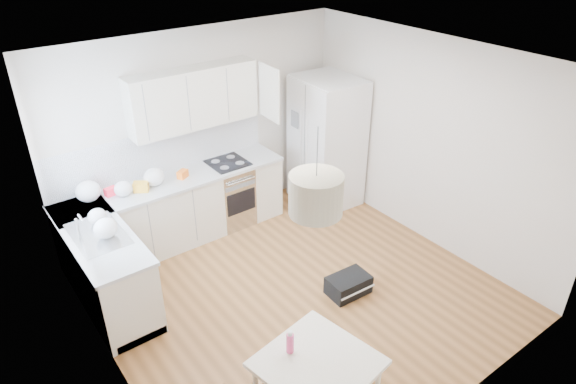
% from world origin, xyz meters
% --- Properties ---
extents(floor, '(4.20, 4.20, 0.00)m').
position_xyz_m(floor, '(0.00, 0.00, 0.00)').
color(floor, brown).
rests_on(floor, ground).
extents(ceiling, '(4.20, 4.20, 0.00)m').
position_xyz_m(ceiling, '(0.00, 0.00, 2.70)').
color(ceiling, white).
rests_on(ceiling, wall_back).
extents(wall_back, '(4.20, 0.00, 4.20)m').
position_xyz_m(wall_back, '(0.00, 2.10, 1.35)').
color(wall_back, beige).
rests_on(wall_back, floor).
extents(wall_left, '(0.00, 4.20, 4.20)m').
position_xyz_m(wall_left, '(-2.10, 0.00, 1.35)').
color(wall_left, beige).
rests_on(wall_left, floor).
extents(wall_right, '(0.00, 4.20, 4.20)m').
position_xyz_m(wall_right, '(2.10, 0.00, 1.35)').
color(wall_right, beige).
rests_on(wall_right, floor).
extents(window_glassblock, '(0.02, 1.00, 1.00)m').
position_xyz_m(window_glassblock, '(-2.09, 1.15, 1.75)').
color(window_glassblock, '#BFE0F9').
rests_on(window_glassblock, wall_left).
extents(cabinets_back, '(3.00, 0.60, 0.88)m').
position_xyz_m(cabinets_back, '(-0.60, 1.80, 0.44)').
color(cabinets_back, silver).
rests_on(cabinets_back, floor).
extents(cabinets_left, '(0.60, 1.80, 0.88)m').
position_xyz_m(cabinets_left, '(-1.80, 1.20, 0.44)').
color(cabinets_left, silver).
rests_on(cabinets_left, floor).
extents(counter_back, '(3.02, 0.64, 0.04)m').
position_xyz_m(counter_back, '(-0.60, 1.80, 0.90)').
color(counter_back, silver).
rests_on(counter_back, cabinets_back).
extents(counter_left, '(0.64, 1.82, 0.04)m').
position_xyz_m(counter_left, '(-1.80, 1.20, 0.90)').
color(counter_left, silver).
rests_on(counter_left, cabinets_left).
extents(backsplash_back, '(3.00, 0.01, 0.58)m').
position_xyz_m(backsplash_back, '(-0.60, 2.09, 1.21)').
color(backsplash_back, white).
rests_on(backsplash_back, wall_back).
extents(backsplash_left, '(0.01, 1.80, 0.58)m').
position_xyz_m(backsplash_left, '(-2.09, 1.20, 1.21)').
color(backsplash_left, white).
rests_on(backsplash_left, wall_left).
extents(upper_cabinets, '(1.70, 0.32, 0.75)m').
position_xyz_m(upper_cabinets, '(-0.15, 1.94, 1.88)').
color(upper_cabinets, silver).
rests_on(upper_cabinets, wall_back).
extents(range_oven, '(0.50, 0.61, 0.88)m').
position_xyz_m(range_oven, '(0.20, 1.80, 0.44)').
color(range_oven, silver).
rests_on(range_oven, floor).
extents(sink, '(0.50, 0.80, 0.16)m').
position_xyz_m(sink, '(-1.80, 1.15, 0.92)').
color(sink, silver).
rests_on(sink, counter_left).
extents(refrigerator, '(0.96, 1.00, 1.90)m').
position_xyz_m(refrigerator, '(1.71, 1.49, 0.95)').
color(refrigerator, white).
rests_on(refrigerator, floor).
extents(dining_table, '(1.01, 1.01, 0.69)m').
position_xyz_m(dining_table, '(-0.90, -1.45, 0.62)').
color(dining_table, beige).
rests_on(dining_table, floor).
extents(drink_bottle, '(0.08, 0.08, 0.23)m').
position_xyz_m(drink_bottle, '(-1.02, -1.22, 0.80)').
color(drink_bottle, '#E43F79').
rests_on(drink_bottle, dining_table).
extents(gym_bag, '(0.50, 0.35, 0.22)m').
position_xyz_m(gym_bag, '(0.47, -0.38, 0.11)').
color(gym_bag, black).
rests_on(gym_bag, floor).
extents(pendant_lamp, '(0.49, 0.49, 0.31)m').
position_xyz_m(pendant_lamp, '(-0.84, -1.28, 2.18)').
color(pendant_lamp, beige).
rests_on(pendant_lamp, ceiling).
extents(grocery_bag_a, '(0.29, 0.25, 0.26)m').
position_xyz_m(grocery_bag_a, '(-1.63, 1.90, 1.05)').
color(grocery_bag_a, white).
rests_on(grocery_bag_a, counter_back).
extents(grocery_bag_b, '(0.22, 0.18, 0.20)m').
position_xyz_m(grocery_bag_b, '(-1.26, 1.77, 1.02)').
color(grocery_bag_b, white).
rests_on(grocery_bag_b, counter_back).
extents(grocery_bag_c, '(0.26, 0.22, 0.23)m').
position_xyz_m(grocery_bag_c, '(-0.85, 1.80, 1.04)').
color(grocery_bag_c, white).
rests_on(grocery_bag_c, counter_back).
extents(grocery_bag_d, '(0.20, 0.17, 0.18)m').
position_xyz_m(grocery_bag_d, '(-1.72, 1.35, 1.01)').
color(grocery_bag_d, white).
rests_on(grocery_bag_d, counter_back).
extents(grocery_bag_e, '(0.25, 0.21, 0.23)m').
position_xyz_m(grocery_bag_e, '(-1.74, 1.03, 1.03)').
color(grocery_bag_e, white).
rests_on(grocery_bag_e, counter_left).
extents(snack_orange, '(0.17, 0.15, 0.10)m').
position_xyz_m(snack_orange, '(-0.48, 1.78, 0.97)').
color(snack_orange, orange).
rests_on(snack_orange, counter_back).
extents(snack_yellow, '(0.21, 0.19, 0.12)m').
position_xyz_m(snack_yellow, '(-1.05, 1.76, 0.98)').
color(snack_yellow, gold).
rests_on(snack_yellow, counter_back).
extents(snack_red, '(0.16, 0.11, 0.10)m').
position_xyz_m(snack_red, '(-1.38, 1.89, 0.97)').
color(snack_red, red).
rests_on(snack_red, counter_back).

